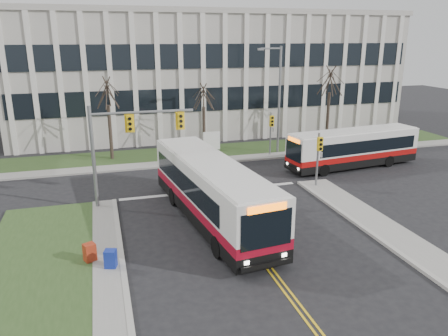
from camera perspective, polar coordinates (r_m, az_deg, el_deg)
ground at (r=22.12m, az=3.58°, el=-9.98°), size 120.00×120.00×0.00m
sidewalk_west at (r=16.78m, az=-14.60°, el=-19.93°), size 1.20×26.00×0.14m
sidewalk_cross at (r=37.09m, az=3.01°, el=1.33°), size 44.00×1.60×0.14m
building_lawn at (r=39.66m, az=1.69°, el=2.36°), size 44.00×5.00×0.12m
office_building at (r=50.11m, az=-2.52°, el=12.28°), size 40.00×16.00×12.00m
mast_arm_signal at (r=26.36m, az=-13.23°, el=3.88°), size 6.11×0.38×6.20m
signal_pole_near at (r=29.98m, az=12.27°, el=2.02°), size 0.34×0.39×3.80m
signal_pole_far at (r=37.46m, az=6.17°, el=5.24°), size 0.34×0.39×3.80m
streetlight at (r=38.07m, az=7.01°, el=9.51°), size 2.15×0.25×9.20m
directory_sign at (r=38.25m, az=-1.64°, el=3.53°), size 1.50×0.12×2.00m
tree_left at (r=36.83m, az=-14.98°, el=9.33°), size 1.80×1.80×7.70m
tree_mid at (r=38.12m, az=-2.69°, el=9.15°), size 1.80×1.80×6.82m
tree_right at (r=42.24m, az=13.69°, el=10.85°), size 1.80×1.80×8.25m
bus_main at (r=24.13m, az=-1.65°, el=-3.20°), size 4.24×13.02×3.41m
bus_cross at (r=35.78m, az=16.50°, el=2.37°), size 11.14×3.69×2.92m
newspaper_box_blue at (r=20.36m, az=-14.58°, el=-11.55°), size 0.61×0.58×0.95m
newspaper_box_red at (r=21.17m, az=-17.12°, el=-10.61°), size 0.64×0.61×0.95m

